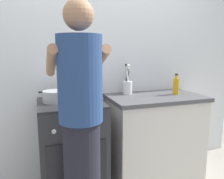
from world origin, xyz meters
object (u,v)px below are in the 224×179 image
mixing_bowl (85,95)px  utensil_crock (127,84)px  oil_bottle (176,86)px  person (81,126)px  pot (55,96)px  stove_range (72,147)px

mixing_bowl → utensil_crock: size_ratio=0.93×
oil_bottle → person: (-1.15, -0.59, -0.13)m
mixing_bowl → oil_bottle: oil_bottle is taller
oil_bottle → mixing_bowl: bearing=179.7°
pot → oil_bottle: size_ratio=1.26×
pot → person: bearing=-78.5°
pot → mixing_bowl: 0.28m
oil_bottle → person: size_ratio=0.13×
pot → utensil_crock: size_ratio=0.85×
stove_range → oil_bottle: oil_bottle is taller
oil_bottle → stove_range: bearing=-179.9°
stove_range → utensil_crock: bearing=16.4°
stove_range → oil_bottle: size_ratio=3.98×
utensil_crock → person: person is taller
utensil_crock → oil_bottle: 0.53m
mixing_bowl → person: person is taller
pot → person: person is taller
stove_range → mixing_bowl: bearing=2.7°
mixing_bowl → person: 0.63m
utensil_crock → oil_bottle: (0.49, -0.19, -0.01)m
pot → oil_bottle: bearing=-1.8°
person → oil_bottle: bearing=27.3°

